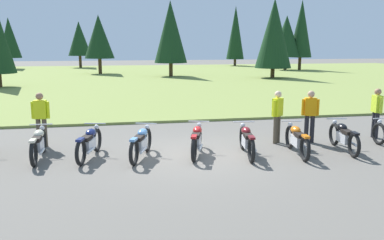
% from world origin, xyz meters
% --- Properties ---
extents(ground_plane, '(140.00, 140.00, 0.00)m').
position_xyz_m(ground_plane, '(0.00, 0.00, 0.00)').
color(ground_plane, '#605B54').
extents(grass_moorland, '(80.00, 44.00, 0.10)m').
position_xyz_m(grass_moorland, '(0.00, 26.84, 0.05)').
color(grass_moorland, olive).
rests_on(grass_moorland, ground).
extents(forest_treeline, '(40.98, 27.61, 8.40)m').
position_xyz_m(forest_treeline, '(3.01, 32.87, 4.12)').
color(forest_treeline, '#47331E').
rests_on(forest_treeline, ground).
extents(motorcycle_cream, '(0.62, 2.10, 0.88)m').
position_xyz_m(motorcycle_cream, '(-4.30, 0.38, 0.44)').
color(motorcycle_cream, black).
rests_on(motorcycle_cream, ground).
extents(motorcycle_navy, '(0.77, 2.06, 0.88)m').
position_xyz_m(motorcycle_navy, '(-2.95, 0.24, 0.44)').
color(motorcycle_navy, black).
rests_on(motorcycle_navy, ground).
extents(motorcycle_sky_blue, '(0.88, 2.02, 0.88)m').
position_xyz_m(motorcycle_sky_blue, '(-1.55, -0.02, 0.44)').
color(motorcycle_sky_blue, black).
rests_on(motorcycle_sky_blue, ground).
extents(motorcycle_red, '(0.85, 2.03, 0.88)m').
position_xyz_m(motorcycle_red, '(0.02, 0.01, 0.44)').
color(motorcycle_red, black).
rests_on(motorcycle_red, ground).
extents(motorcycle_maroon, '(0.62, 2.09, 0.88)m').
position_xyz_m(motorcycle_maroon, '(1.39, -0.33, 0.44)').
color(motorcycle_maroon, black).
rests_on(motorcycle_maroon, ground).
extents(motorcycle_orange, '(0.62, 2.09, 0.88)m').
position_xyz_m(motorcycle_orange, '(2.83, -0.50, 0.44)').
color(motorcycle_orange, black).
rests_on(motorcycle_orange, ground).
extents(motorcycle_black, '(0.62, 2.09, 0.88)m').
position_xyz_m(motorcycle_black, '(4.35, -0.40, 0.44)').
color(motorcycle_black, black).
rests_on(motorcycle_black, ground).
extents(rider_in_hivis_vest, '(0.53, 0.31, 1.67)m').
position_xyz_m(rider_in_hivis_vest, '(3.85, 0.77, 0.95)').
color(rider_in_hivis_vest, black).
rests_on(rider_in_hivis_vest, ground).
extents(rider_checking_bike, '(0.43, 0.40, 1.67)m').
position_xyz_m(rider_checking_bike, '(2.80, 0.89, 0.95)').
color(rider_checking_bike, '#4C4233').
rests_on(rider_checking_bike, ground).
extents(rider_near_row_end, '(0.27, 0.55, 1.67)m').
position_xyz_m(rider_near_row_end, '(6.32, 0.94, 0.95)').
color(rider_near_row_end, black).
rests_on(rider_near_row_end, ground).
extents(rider_with_back_turned, '(0.55, 0.26, 1.67)m').
position_xyz_m(rider_with_back_turned, '(-4.45, 1.81, 0.95)').
color(rider_with_back_turned, '#4C4233').
rests_on(rider_with_back_turned, ground).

